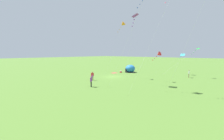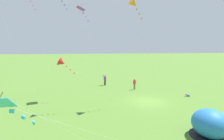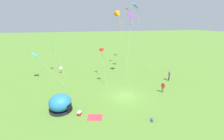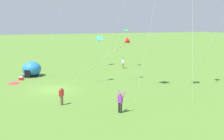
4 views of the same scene
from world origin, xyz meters
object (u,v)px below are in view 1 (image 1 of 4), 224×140
at_px(person_far_back, 189,73).
at_px(kite_purple, 135,18).
at_px(kite_cyan, 182,56).
at_px(popup_tent, 130,69).
at_px(kite_orange, 123,24).
at_px(kite_green, 196,50).
at_px(cooler_box, 121,72).
at_px(toddler_crawling, 92,74).
at_px(kite_red, 159,54).
at_px(person_center_field, 92,75).
at_px(person_flying_kite, 91,81).
at_px(kite_blue, 144,0).

distance_m(person_far_back, kite_purple, 17.65).
xyz_separation_m(person_far_back, kite_cyan, (-3.83, -2.81, 3.74)).
xyz_separation_m(popup_tent, kite_orange, (8.25, 3.61, 10.34)).
bearing_deg(kite_purple, kite_green, 157.14).
distance_m(cooler_box, kite_green, 18.46).
xyz_separation_m(popup_tent, toddler_crawling, (9.97, -4.61, -0.82)).
bearing_deg(popup_tent, kite_red, 57.50).
relative_size(cooler_box, person_center_field, 0.37).
relative_size(person_center_field, person_flying_kite, 0.91).
bearing_deg(kite_blue, kite_red, -174.54).
xyz_separation_m(popup_tent, cooler_box, (2.18, -1.59, -0.78)).
xyz_separation_m(kite_blue, kite_orange, (-6.05, -8.42, -1.56)).
xyz_separation_m(toddler_crawling, kite_blue, (4.33, 16.63, 12.72)).
relative_size(cooler_box, kite_orange, 0.05).
bearing_deg(person_far_back, kite_orange, -49.87).
distance_m(person_far_back, person_flying_kite, 21.81).
relative_size(person_center_field, kite_green, 0.23).
bearing_deg(kite_blue, person_center_field, -86.85).
distance_m(cooler_box, kite_orange, 13.69).
distance_m(person_center_field, kite_cyan, 22.68).
distance_m(popup_tent, kite_red, 14.07).
height_order(person_far_back, kite_blue, kite_blue).
bearing_deg(kite_blue, person_flying_kite, -55.38).
bearing_deg(popup_tent, kite_purple, 37.04).
distance_m(kite_red, kite_purple, 8.19).
relative_size(kite_blue, kite_purple, 1.15).
height_order(toddler_crawling, person_center_field, person_center_field).
height_order(kite_purple, kite_green, kite_purple).
height_order(kite_blue, kite_red, kite_blue).
height_order(person_flying_kite, kite_orange, kite_orange).
bearing_deg(kite_green, person_flying_kite, -25.11).
bearing_deg(kite_blue, popup_tent, -139.94).
distance_m(popup_tent, toddler_crawling, 11.01).
xyz_separation_m(cooler_box, kite_green, (-4.45, 17.00, 5.65)).
relative_size(person_flying_kite, kite_orange, 0.16).
xyz_separation_m(toddler_crawling, person_far_back, (-11.02, 19.25, 0.79)).
height_order(popup_tent, person_center_field, popup_tent).
bearing_deg(kite_cyan, kite_orange, -32.04).
bearing_deg(cooler_box, kite_orange, 40.57).
distance_m(person_center_field, kite_purple, 13.19).
bearing_deg(popup_tent, cooler_box, -36.12).
bearing_deg(popup_tent, person_far_back, 94.11).
relative_size(popup_tent, toddler_crawling, 5.30).
xyz_separation_m(person_center_field, kite_blue, (-0.59, 10.66, 11.94)).
bearing_deg(person_center_field, toddler_crawling, -129.48).
relative_size(cooler_box, toddler_crawling, 1.20).
relative_size(kite_red, kite_green, 1.09).
xyz_separation_m(cooler_box, kite_orange, (6.07, 5.20, 11.12)).
height_order(person_center_field, person_far_back, same).
relative_size(person_far_back, kite_orange, 0.14).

